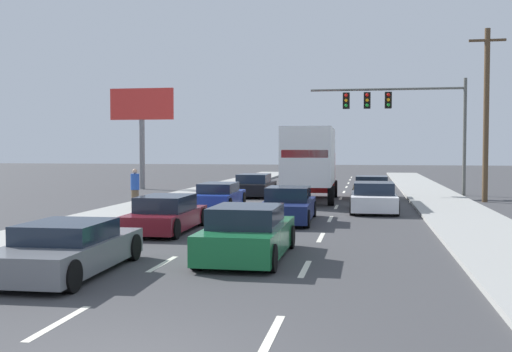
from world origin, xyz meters
TOP-DOWN VIEW (x-y plane):
  - ground_plane at (0.00, 25.00)m, footprint 140.00×140.00m
  - sidewalk_right at (6.80, 20.00)m, footprint 3.10×80.00m
  - sidewalk_left at (-6.80, 20.00)m, footprint 3.10×80.00m
  - lane_markings at (0.00, 24.29)m, footprint 3.54×57.00m
  - car_black at (-3.24, 27.42)m, footprint 2.03×4.72m
  - car_blue at (-3.57, 20.13)m, footprint 1.92×4.59m
  - car_maroon at (-3.45, 12.26)m, footprint 1.88×4.40m
  - car_gray at (-3.40, 5.38)m, footprint 2.11×4.61m
  - box_truck at (0.24, 24.34)m, footprint 2.68×7.61m
  - car_navy at (0.19, 15.68)m, footprint 1.96×4.62m
  - car_green at (0.15, 7.89)m, footprint 1.93×4.46m
  - car_tan at (3.35, 26.78)m, footprint 2.01×4.31m
  - car_white at (3.39, 19.87)m, footprint 2.03×4.35m
  - traffic_signal_mast at (4.58, 30.12)m, footprint 9.05×0.69m
  - utility_pole_mid at (9.05, 25.75)m, footprint 1.80×0.28m
  - roadside_billboard at (-11.80, 32.19)m, footprint 4.40×0.36m
  - pedestrian_near_corner at (-6.89, 18.31)m, footprint 0.38×0.38m

SIDE VIEW (x-z plane):
  - ground_plane at x=0.00m, z-range 0.00..0.00m
  - lane_markings at x=0.00m, z-range 0.00..0.01m
  - sidewalk_right at x=6.80m, z-range 0.00..0.14m
  - sidewalk_left at x=-6.80m, z-range 0.00..0.14m
  - car_gray at x=-3.40m, z-range -0.04..1.10m
  - car_blue at x=-3.57m, z-range -0.03..1.14m
  - car_maroon at x=-3.45m, z-range -0.04..1.15m
  - car_tan at x=3.35m, z-range -0.06..1.19m
  - car_navy at x=0.19m, z-range -0.07..1.24m
  - car_black at x=-3.24m, z-range -0.05..1.24m
  - car_white at x=3.39m, z-range -0.05..1.24m
  - car_green at x=0.15m, z-range -0.06..1.27m
  - pedestrian_near_corner at x=-6.89m, z-range 0.14..1.85m
  - box_truck at x=0.24m, z-range 0.25..4.02m
  - utility_pole_mid at x=9.05m, z-range 0.14..8.95m
  - roadside_billboard at x=-11.80m, z-range 1.50..8.27m
  - traffic_signal_mast at x=4.58m, z-range 1.77..8.59m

